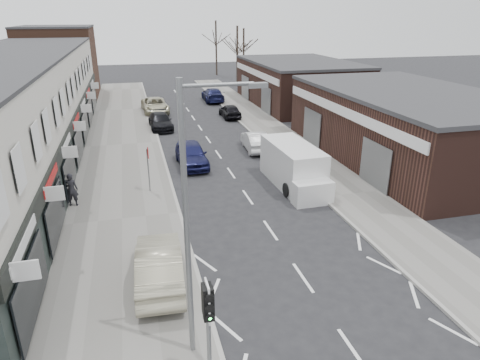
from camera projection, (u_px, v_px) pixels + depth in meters
ground at (325, 310)px, 14.68m from camera, size 160.00×160.00×0.00m
pavement_left at (122, 145)px, 32.93m from camera, size 5.50×64.00×0.12m
pavement_right at (276, 134)px, 35.84m from camera, size 3.50×64.00×0.12m
shop_terrace_left at (10, 112)px, 27.83m from camera, size 8.00×41.00×7.10m
brick_block_far at (60, 63)px, 50.67m from camera, size 8.00×10.00×8.00m
right_unit_near at (407, 127)px, 29.40m from camera, size 10.00×18.00×4.50m
right_unit_far at (299, 84)px, 47.44m from camera, size 10.00×16.00×4.50m
tree_far_a at (237, 86)px, 60.07m from camera, size 3.60×3.60×8.00m
tree_far_b at (244, 79)px, 66.07m from camera, size 3.60×3.60×7.50m
tree_far_c at (217, 75)px, 70.78m from camera, size 3.60×3.60×8.50m
traffic_light at (208, 310)px, 10.96m from camera, size 0.28×0.60×3.10m
street_lamp at (193, 213)px, 11.22m from camera, size 2.23×0.22×8.00m
warning_sign at (148, 156)px, 23.50m from camera, size 0.12×0.80×2.70m
white_van at (294, 167)px, 25.04m from camera, size 2.35×6.25×2.41m
sedan_on_pavement at (159, 264)px, 15.72m from camera, size 1.88×4.77×1.55m
pedestrian at (71, 189)px, 22.10m from camera, size 0.71×0.52×1.79m
parked_car_left_a at (192, 154)px, 28.40m from camera, size 1.88×4.62×1.57m
parked_car_left_b at (161, 121)px, 37.58m from camera, size 2.02×4.67×1.34m
parked_car_left_c at (155, 105)px, 43.73m from camera, size 2.73×5.45×1.48m
parked_car_right_a at (255, 141)px, 31.70m from camera, size 1.79×4.35×1.40m
parked_car_right_b at (230, 111)px, 41.59m from camera, size 1.64×3.93×1.33m
parked_car_right_c at (213, 95)px, 49.37m from camera, size 2.30×5.28×1.51m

